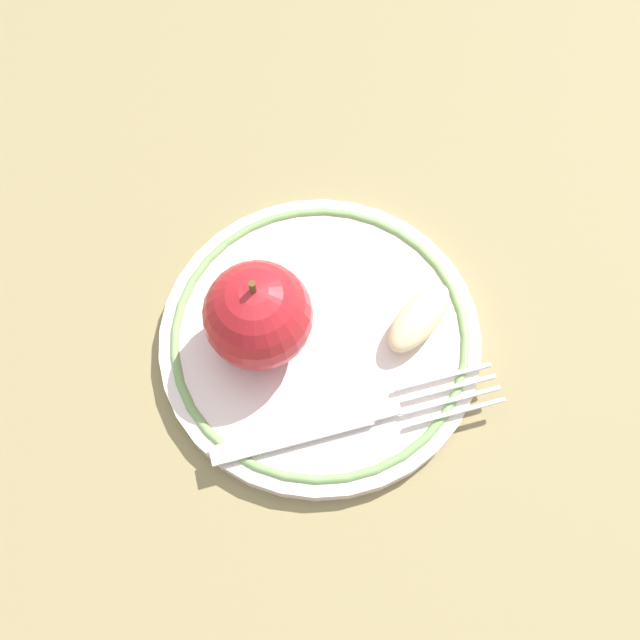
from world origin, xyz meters
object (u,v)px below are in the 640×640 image
(plate, at_px, (320,337))
(apple_red_whole, at_px, (258,315))
(apple_slice_front, at_px, (419,318))
(fork, at_px, (349,421))

(plate, distance_m, apple_red_whole, 0.06)
(plate, relative_size, apple_slice_front, 3.65)
(fork, bearing_deg, apple_red_whole, 119.48)
(fork, bearing_deg, plate, 91.63)
(plate, relative_size, fork, 1.23)
(apple_red_whole, bearing_deg, plate, 17.99)
(fork, bearing_deg, apple_slice_front, 40.17)
(apple_red_whole, xyz_separation_m, apple_slice_front, (0.10, 0.03, -0.02))
(plate, height_order, apple_red_whole, apple_red_whole)
(plate, relative_size, apple_red_whole, 2.78)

